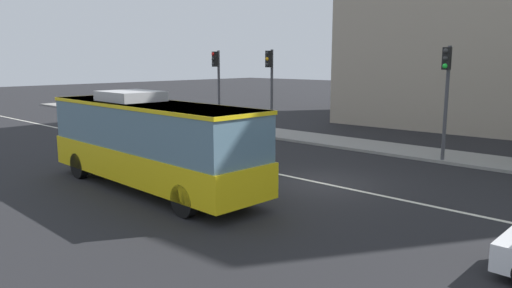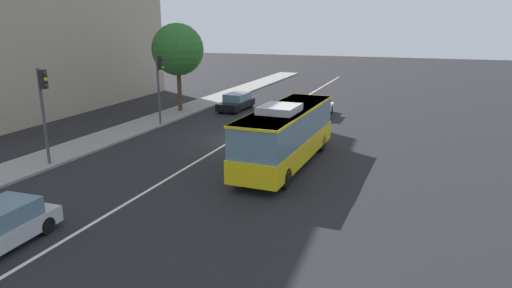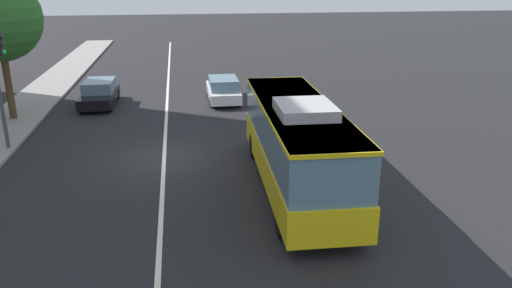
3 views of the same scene
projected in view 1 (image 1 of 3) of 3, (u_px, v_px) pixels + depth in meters
ground_plane at (320, 183)px, 18.12m from camera, size 160.00×160.00×0.00m
sidewalk_kerb at (414, 152)px, 23.87m from camera, size 80.00×2.99×0.14m
lane_centre_line at (320, 183)px, 18.11m from camera, size 76.00×0.16×0.01m
transit_bus at (150, 139)px, 17.03m from camera, size 10.07×2.80×3.46m
sedan_silver at (124, 122)px, 30.16m from camera, size 4.57×1.99×1.46m
traffic_light_near_corner at (270, 78)px, 28.25m from camera, size 0.32×0.62×5.20m
traffic_light_mid_block at (217, 76)px, 31.00m from camera, size 0.34×0.62×5.20m
traffic_light_far_corner at (446, 84)px, 21.01m from camera, size 0.33×0.62×5.20m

